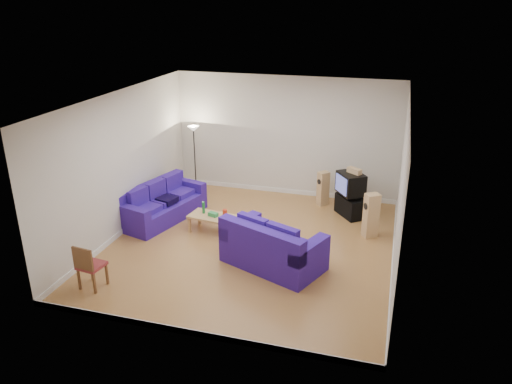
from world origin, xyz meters
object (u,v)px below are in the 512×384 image
(sofa_three_seat, at_px, (161,206))
(tv_stand, at_px, (351,206))
(television, at_px, (351,183))
(coffee_table, at_px, (213,218))
(sofa_loveseat, at_px, (271,250))

(sofa_three_seat, xyz_separation_m, tv_stand, (4.42, 1.45, -0.08))
(sofa_three_seat, relative_size, television, 2.90)
(sofa_three_seat, relative_size, coffee_table, 2.06)
(tv_stand, bearing_deg, sofa_loveseat, -60.70)
(sofa_three_seat, bearing_deg, tv_stand, 123.73)
(coffee_table, bearing_deg, sofa_loveseat, -34.73)
(sofa_three_seat, distance_m, television, 4.63)
(coffee_table, distance_m, tv_stand, 3.44)
(sofa_loveseat, relative_size, coffee_table, 1.88)
(sofa_three_seat, relative_size, sofa_loveseat, 1.10)
(television, bearing_deg, sofa_loveseat, -56.77)
(coffee_table, relative_size, television, 1.41)
(sofa_loveseat, xyz_separation_m, television, (1.22, 2.92, 0.48))
(tv_stand, distance_m, television, 0.61)
(sofa_three_seat, height_order, tv_stand, sofa_three_seat)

